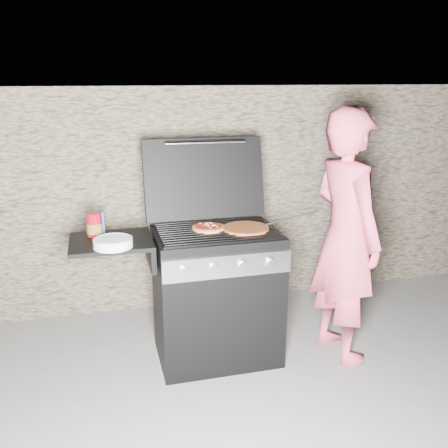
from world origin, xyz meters
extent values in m
plane|color=#63625F|center=(0.00, 0.00, 0.00)|extent=(50.00, 50.00, 0.00)
cube|color=#7B6A53|center=(0.00, 1.05, 0.90)|extent=(8.00, 0.35, 1.80)
cylinder|color=orange|center=(0.19, -0.03, 0.92)|extent=(0.39, 0.39, 0.02)
cylinder|color=maroon|center=(-0.76, 0.10, 0.98)|extent=(0.12, 0.12, 0.15)
cube|color=#173CAE|center=(-0.73, 0.17, 0.97)|extent=(0.07, 0.05, 0.14)
cylinder|color=white|center=(-0.66, -0.14, 0.93)|extent=(0.29, 0.29, 0.05)
imported|color=#C8435F|center=(0.84, -0.16, 0.85)|extent=(0.49, 0.67, 1.69)
cylinder|color=black|center=(0.50, 0.00, 0.96)|extent=(0.44, 0.04, 0.09)
camera|label=1|loc=(-0.73, -2.99, 1.87)|focal=40.00mm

